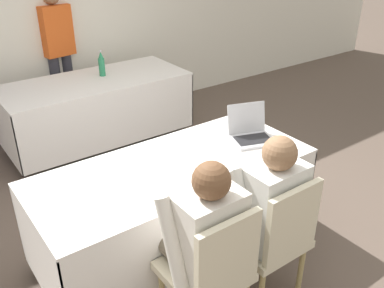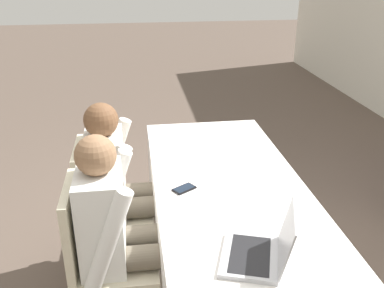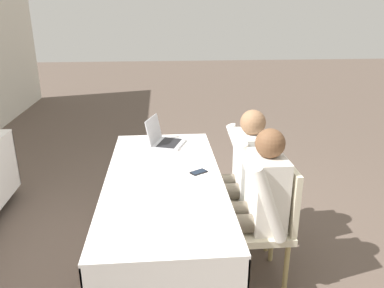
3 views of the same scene
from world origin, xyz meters
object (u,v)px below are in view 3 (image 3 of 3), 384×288
Objects in this scene: laptop at (164,140)px; person_checkered_shirt at (255,199)px; person_white_shirt at (241,170)px; cell_phone at (198,172)px; chair_near_right at (252,188)px; chair_near_left at (268,218)px.

person_checkered_shirt is at bearing -127.87° from laptop.
person_white_shirt is (0.48, 0.00, 0.00)m from person_checkered_shirt.
person_checkered_shirt is at bearing -161.30° from cell_phone.
laptop is 0.33× the size of person_white_shirt.
person_checkered_shirt is at bearing -12.12° from chair_near_right.
cell_phone is 0.60m from chair_near_left.
person_checkered_shirt is (-0.29, -0.36, -0.08)m from cell_phone.
chair_near_left is 1.00× the size of chair_near_right.
person_checkered_shirt reaches higher than cell_phone.
chair_near_left is at bearing -123.65° from laptop.
person_white_shirt is (0.00, 0.10, 0.16)m from chair_near_right.
chair_near_right is 0.19m from person_white_shirt.
laptop is at bearing -142.53° from chair_near_left.
chair_near_right is at bearing 90.00° from person_white_shirt.
chair_near_right is (-0.45, -0.71, -0.28)m from laptop.
chair_near_right is at bearing -180.00° from chair_near_left.
person_checkered_shirt is (-0.93, -0.61, -0.12)m from laptop.
cell_phone is 0.12× the size of person_white_shirt.
person_checkered_shirt is at bearing 0.00° from person_white_shirt.
chair_near_left is (-0.29, -0.47, -0.24)m from cell_phone.
laptop is at bearing -146.74° from person_checkered_shirt.
chair_near_right is at bearing 167.88° from person_checkered_shirt.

